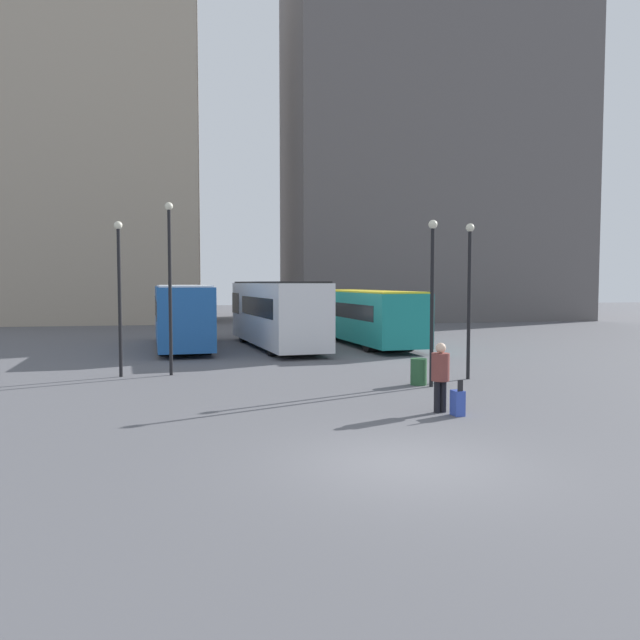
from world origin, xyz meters
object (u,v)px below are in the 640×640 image
(bus_0, at_px, (181,314))
(suitcase, at_px, (458,403))
(lamp_post_0, at_px, (170,275))
(lamp_post_3, at_px, (432,288))
(bus_1, at_px, (276,312))
(bus_2, at_px, (363,315))
(lamp_post_2, at_px, (119,285))
(lamp_post_1, at_px, (469,287))
(traveler, at_px, (440,371))
(trash_bin, at_px, (419,372))

(bus_0, bearing_deg, suitcase, -162.22)
(lamp_post_0, bearing_deg, lamp_post_3, -25.96)
(bus_1, xyz_separation_m, lamp_post_0, (-4.69, -8.59, 1.74))
(bus_2, bearing_deg, lamp_post_0, 130.02)
(bus_2, height_order, lamp_post_2, lamp_post_2)
(lamp_post_1, distance_m, lamp_post_2, 11.96)
(suitcase, bearing_deg, traveler, 28.94)
(traveler, relative_size, lamp_post_1, 0.34)
(trash_bin, bearing_deg, bus_0, 121.30)
(lamp_post_0, bearing_deg, bus_0, 89.77)
(bus_1, distance_m, lamp_post_0, 9.94)
(suitcase, bearing_deg, lamp_post_2, 42.88)
(lamp_post_2, bearing_deg, bus_2, 41.00)
(suitcase, xyz_separation_m, lamp_post_3, (0.88, 4.17, 2.78))
(lamp_post_0, relative_size, trash_bin, 7.14)
(bus_0, bearing_deg, lamp_post_2, 164.83)
(bus_1, xyz_separation_m, suitcase, (2.61, -16.74, -1.48))
(lamp_post_0, relative_size, lamp_post_1, 1.16)
(bus_2, bearing_deg, lamp_post_1, 176.93)
(bus_2, bearing_deg, traveler, 166.54)
(bus_1, distance_m, lamp_post_3, 13.12)
(traveler, bearing_deg, bus_1, 2.88)
(traveler, xyz_separation_m, lamp_post_3, (1.17, 3.74, 2.05))
(lamp_post_1, xyz_separation_m, trash_bin, (-2.06, -0.84, -2.69))
(bus_0, xyz_separation_m, trash_bin, (7.87, -12.94, -1.28))
(suitcase, relative_size, lamp_post_3, 0.17)
(traveler, xyz_separation_m, lamp_post_0, (-7.01, 7.72, 2.49))
(bus_0, height_order, trash_bin, bus_0)
(bus_1, bearing_deg, bus_0, 73.10)
(bus_0, bearing_deg, trash_bin, -153.45)
(bus_2, xyz_separation_m, lamp_post_1, (0.52, -12.35, 1.55))
(bus_2, distance_m, trash_bin, 13.33)
(bus_2, relative_size, lamp_post_1, 2.26)
(bus_0, bearing_deg, bus_2, -93.25)
(bus_2, relative_size, traveler, 6.72)
(lamp_post_0, xyz_separation_m, lamp_post_1, (9.96, -2.74, -0.43))
(traveler, relative_size, lamp_post_0, 0.29)
(lamp_post_2, bearing_deg, bus_0, 79.58)
(bus_0, relative_size, suitcase, 11.44)
(bus_1, bearing_deg, suitcase, -178.62)
(lamp_post_3, bearing_deg, bus_2, 84.71)
(bus_1, distance_m, trash_bin, 12.67)
(trash_bin, bearing_deg, bus_2, 83.36)
(bus_0, height_order, lamp_post_0, lamp_post_0)
(suitcase, bearing_deg, bus_2, -12.09)
(bus_2, height_order, lamp_post_0, lamp_post_0)
(traveler, bearing_deg, lamp_post_1, -35.86)
(bus_0, relative_size, lamp_post_0, 1.70)
(lamp_post_3, bearing_deg, trash_bin, 124.52)
(bus_2, relative_size, trash_bin, 13.96)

